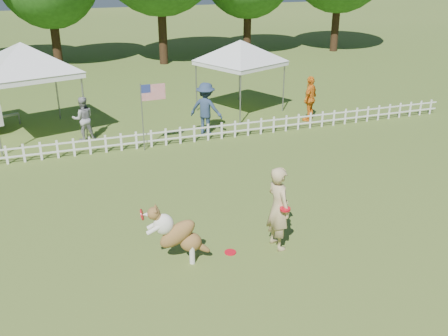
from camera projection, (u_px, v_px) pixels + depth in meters
name	position (u px, v px, depth m)	size (l,w,h in m)	color
ground	(253.00, 248.00, 10.93)	(120.00, 120.00, 0.00)	#395B1C
picket_fence	(173.00, 136.00, 16.89)	(22.00, 0.08, 0.60)	white
handler	(278.00, 208.00, 10.63)	(0.69, 0.45, 1.88)	tan
dog	(178.00, 234.00, 10.22)	(1.25, 0.42, 1.29)	brown
frisbee_on_turf	(230.00, 252.00, 10.74)	(0.25, 0.25, 0.02)	red
canopy_tent_left	(28.00, 92.00, 17.24)	(3.11, 3.11, 3.22)	white
canopy_tent_right	(240.00, 77.00, 20.21)	(2.74, 2.74, 2.84)	white
flag_pole	(142.00, 118.00, 16.07)	(0.86, 0.09, 2.23)	gray
spectator_a	(83.00, 119.00, 17.17)	(0.74, 0.58, 1.53)	gray
spectator_b	(206.00, 109.00, 17.72)	(1.20, 0.69, 1.86)	navy
spectator_c	(310.00, 99.00, 19.21)	(1.02, 0.43, 1.75)	orange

